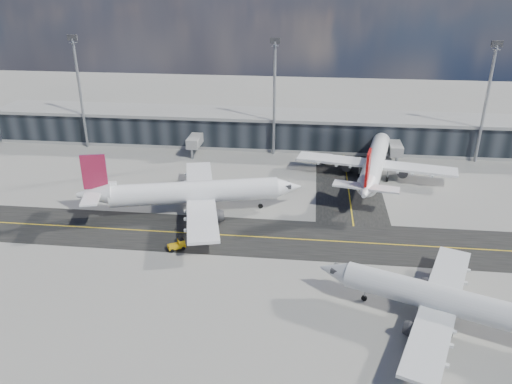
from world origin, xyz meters
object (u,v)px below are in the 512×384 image
at_px(airliner_af, 191,193).
at_px(baggage_tug, 178,245).
at_px(service_van, 328,158).
at_px(airliner_redtail, 375,162).
at_px(airliner_near, 452,302).

height_order(airliner_af, baggage_tug, airliner_af).
height_order(baggage_tug, service_van, baggage_tug).
bearing_deg(service_van, airliner_redtail, -53.28).
bearing_deg(airliner_af, airliner_redtail, 105.78).
bearing_deg(airliner_redtail, airliner_near, -72.84).
height_order(airliner_redtail, airliner_near, airliner_redtail).
bearing_deg(airliner_af, service_van, 125.68).
relative_size(baggage_tug, service_van, 0.51).
bearing_deg(airliner_redtail, baggage_tug, -124.07).
relative_size(airliner_redtail, airliner_near, 1.18).
bearing_deg(baggage_tug, airliner_af, 152.98).
height_order(airliner_near, baggage_tug, airliner_near).
distance_m(airliner_af, baggage_tug, 14.63).
distance_m(baggage_tug, service_van, 52.65).
bearing_deg(baggage_tug, airliner_redtail, 103.93).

